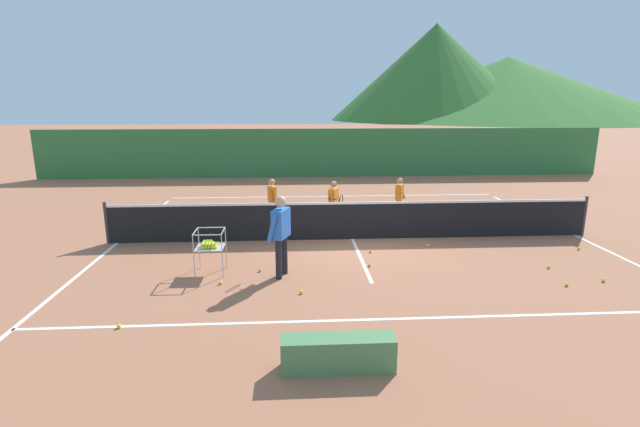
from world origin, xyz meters
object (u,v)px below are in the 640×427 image
(tennis_ball_3, at_px, (301,292))
(tennis_ball_7, at_px, (579,248))
(student_2, at_px, (399,195))
(tennis_ball_6, at_px, (260,270))
(tennis_ball_5, at_px, (549,267))
(tennis_ball_9, at_px, (369,265))
(ball_cart, at_px, (209,245))
(tennis_ball_2, at_px, (119,326))
(student_1, at_px, (334,199))
(tennis_net, at_px, (353,220))
(tennis_ball_4, at_px, (371,251))
(instructor, at_px, (281,229))
(tennis_ball_1, at_px, (604,280))
(tennis_ball_10, at_px, (428,245))
(tennis_ball_8, at_px, (567,284))
(tennis_ball_0, at_px, (221,283))
(student_0, at_px, (272,197))
(courtside_bench, at_px, (338,353))

(tennis_ball_3, distance_m, tennis_ball_7, 7.01)
(student_2, distance_m, tennis_ball_6, 5.71)
(tennis_ball_3, xyz_separation_m, tennis_ball_5, (5.27, 1.02, 0.00))
(tennis_ball_6, relative_size, tennis_ball_9, 1.00)
(ball_cart, distance_m, tennis_ball_9, 3.38)
(ball_cart, xyz_separation_m, tennis_ball_9, (3.33, 0.16, -0.56))
(tennis_ball_2, bearing_deg, student_1, 56.29)
(tennis_ball_9, bearing_deg, tennis_ball_3, -137.47)
(tennis_net, relative_size, student_1, 9.49)
(tennis_ball_5, bearing_deg, tennis_ball_9, 174.82)
(ball_cart, height_order, tennis_ball_6, ball_cart)
(student_1, distance_m, tennis_ball_4, 2.57)
(tennis_ball_7, bearing_deg, instructor, -169.73)
(tennis_ball_3, bearing_deg, tennis_ball_7, 18.33)
(student_1, xyz_separation_m, student_2, (2.01, 0.67, -0.03))
(tennis_ball_1, bearing_deg, tennis_ball_10, 139.10)
(instructor, xyz_separation_m, tennis_ball_9, (1.87, 0.43, -0.96))
(ball_cart, height_order, tennis_ball_3, ball_cart)
(ball_cart, xyz_separation_m, tennis_ball_5, (7.11, -0.18, -0.56))
(tennis_ball_9, bearing_deg, tennis_ball_8, -19.86)
(instructor, bearing_deg, tennis_ball_8, -9.01)
(tennis_ball_0, xyz_separation_m, tennis_ball_9, (3.04, 0.82, 0.00))
(tennis_net, distance_m, tennis_ball_7, 5.43)
(tennis_ball_1, relative_size, tennis_ball_4, 1.00)
(ball_cart, xyz_separation_m, tennis_ball_8, (6.94, -1.14, -0.56))
(instructor, relative_size, tennis_ball_9, 24.36)
(tennis_ball_1, height_order, tennis_ball_6, same)
(tennis_ball_1, xyz_separation_m, tennis_ball_5, (-0.67, 0.80, 0.00))
(tennis_ball_5, xyz_separation_m, tennis_ball_9, (-3.78, 0.34, 0.00))
(student_0, relative_size, tennis_ball_10, 19.56)
(tennis_ball_6, bearing_deg, tennis_ball_10, 20.26)
(student_2, distance_m, tennis_ball_9, 4.33)
(tennis_ball_1, distance_m, tennis_ball_7, 2.11)
(instructor, height_order, student_1, instructor)
(ball_cart, distance_m, tennis_ball_8, 7.05)
(instructor, relative_size, tennis_ball_7, 24.36)
(tennis_net, distance_m, ball_cart, 3.92)
(tennis_ball_6, relative_size, courtside_bench, 0.05)
(tennis_net, xyz_separation_m, tennis_ball_7, (5.27, -1.22, -0.47))
(tennis_ball_4, bearing_deg, tennis_net, 104.30)
(tennis_ball_0, xyz_separation_m, courtside_bench, (1.98, -3.06, 0.20))
(tennis_ball_0, height_order, tennis_ball_3, same)
(tennis_ball_5, relative_size, tennis_ball_10, 1.00)
(tennis_net, height_order, tennis_ball_1, tennis_net)
(tennis_ball_0, bearing_deg, tennis_ball_3, -19.49)
(tennis_ball_2, xyz_separation_m, tennis_ball_8, (7.97, 1.22, 0.00))
(student_1, height_order, student_2, student_1)
(tennis_ball_1, bearing_deg, tennis_ball_0, 177.53)
(instructor, bearing_deg, tennis_ball_4, 33.77)
(student_0, distance_m, courtside_bench, 7.59)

